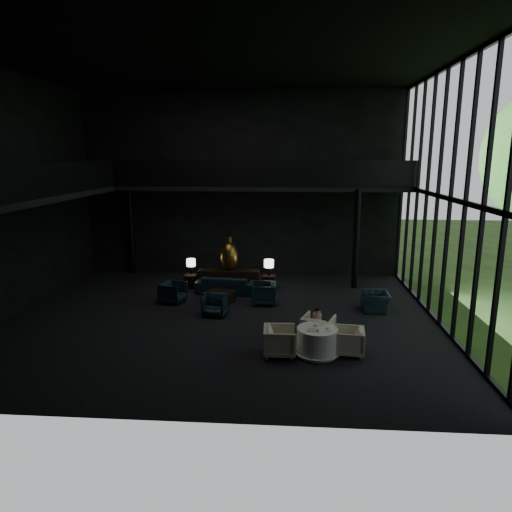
# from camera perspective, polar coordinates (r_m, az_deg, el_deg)

# --- Properties ---
(floor) EXTENTS (14.00, 12.00, 0.02)m
(floor) POSITION_cam_1_polar(r_m,az_deg,el_deg) (15.26, -4.03, -7.82)
(floor) COLOR black
(floor) RESTS_ON ground
(ceiling) EXTENTS (14.00, 12.00, 0.02)m
(ceiling) POSITION_cam_1_polar(r_m,az_deg,el_deg) (14.57, -4.54, 23.17)
(ceiling) COLOR black
(ceiling) RESTS_ON ground
(wall_back) EXTENTS (14.00, 0.04, 8.00)m
(wall_back) POSITION_cam_1_polar(r_m,az_deg,el_deg) (20.32, -1.82, 8.84)
(wall_back) COLOR black
(wall_back) RESTS_ON ground
(wall_front) EXTENTS (14.00, 0.04, 8.00)m
(wall_front) POSITION_cam_1_polar(r_m,az_deg,el_deg) (8.52, -10.05, 3.61)
(wall_front) COLOR black
(wall_front) RESTS_ON ground
(wall_left) EXTENTS (0.04, 12.00, 8.00)m
(wall_left) POSITION_cam_1_polar(r_m,az_deg,el_deg) (16.87, -28.68, 6.59)
(wall_left) COLOR black
(wall_left) RESTS_ON ground
(curtain_wall) EXTENTS (0.20, 12.00, 8.00)m
(curtain_wall) POSITION_cam_1_polar(r_m,az_deg,el_deg) (15.04, 23.14, 6.58)
(curtain_wall) COLOR black
(curtain_wall) RESTS_ON ground
(mezzanine_left) EXTENTS (2.00, 12.00, 0.25)m
(mezzanine_left) POSITION_cam_1_polar(r_m,az_deg,el_deg) (16.36, -25.71, 6.75)
(mezzanine_left) COLOR black
(mezzanine_left) RESTS_ON wall_left
(mezzanine_back) EXTENTS (12.00, 2.00, 0.25)m
(mezzanine_back) POSITION_cam_1_polar(r_m,az_deg,el_deg) (19.24, 0.87, 8.64)
(mezzanine_back) COLOR black
(mezzanine_back) RESTS_ON wall_back
(railing_left) EXTENTS (0.06, 12.00, 1.00)m
(railing_left) POSITION_cam_1_polar(r_m,az_deg,el_deg) (15.85, -22.74, 9.05)
(railing_left) COLOR black
(railing_left) RESTS_ON mezzanine_left
(railing_back) EXTENTS (12.00, 0.06, 1.00)m
(railing_back) POSITION_cam_1_polar(r_m,az_deg,el_deg) (18.21, 0.70, 10.32)
(railing_back) COLOR black
(railing_back) RESTS_ON mezzanine_back
(column_nw) EXTENTS (0.24, 0.24, 4.00)m
(column_nw) POSITION_cam_1_polar(r_m,az_deg,el_deg) (21.34, -15.36, 3.17)
(column_nw) COLOR black
(column_nw) RESTS_ON floor
(column_ne) EXTENTS (0.24, 0.24, 4.00)m
(column_ne) POSITION_cam_1_polar(r_m,az_deg,el_deg) (18.67, 12.41, 2.04)
(column_ne) COLOR black
(column_ne) RESTS_ON floor
(console) EXTENTS (2.46, 0.56, 0.78)m
(console) POSITION_cam_1_polar(r_m,az_deg,el_deg) (18.44, -3.38, -2.94)
(console) COLOR black
(console) RESTS_ON floor
(bronze_urn) EXTENTS (0.72, 0.72, 1.35)m
(bronze_urn) POSITION_cam_1_polar(r_m,az_deg,el_deg) (18.28, -3.39, 0.04)
(bronze_urn) COLOR olive
(bronze_urn) RESTS_ON console
(side_table_left) EXTENTS (0.49, 0.49, 0.54)m
(side_table_left) POSITION_cam_1_polar(r_m,az_deg,el_deg) (18.82, -8.18, -3.12)
(side_table_left) COLOR black
(side_table_left) RESTS_ON floor
(table_lamp_left) EXTENTS (0.37, 0.37, 0.61)m
(table_lamp_left) POSITION_cam_1_polar(r_m,az_deg,el_deg) (18.82, -8.13, -0.89)
(table_lamp_left) COLOR black
(table_lamp_left) RESTS_ON side_table_left
(side_table_right) EXTENTS (0.52, 0.52, 0.57)m
(side_table_right) POSITION_cam_1_polar(r_m,az_deg,el_deg) (18.44, 1.62, -3.26)
(side_table_right) COLOR black
(side_table_right) RESTS_ON floor
(table_lamp_right) EXTENTS (0.39, 0.39, 0.65)m
(table_lamp_right) POSITION_cam_1_polar(r_m,az_deg,el_deg) (18.23, 1.63, -1.03)
(table_lamp_right) COLOR black
(table_lamp_right) RESTS_ON side_table_right
(sofa) EXTENTS (2.66, 0.99, 1.02)m
(sofa) POSITION_cam_1_polar(r_m,az_deg,el_deg) (17.88, -3.75, -3.05)
(sofa) COLOR black
(sofa) RESTS_ON floor
(lounge_armchair_west) EXTENTS (1.01, 1.05, 0.90)m
(lounge_armchair_west) POSITION_cam_1_polar(r_m,az_deg,el_deg) (16.98, -10.36, -4.28)
(lounge_armchair_west) COLOR black
(lounge_armchair_west) RESTS_ON floor
(lounge_armchair_east) EXTENTS (0.88, 0.94, 0.97)m
(lounge_armchair_east) POSITION_cam_1_polar(r_m,az_deg,el_deg) (16.54, 1.00, -4.41)
(lounge_armchair_east) COLOR black
(lounge_armchair_east) RESTS_ON floor
(lounge_armchair_south) EXTENTS (0.87, 0.83, 0.80)m
(lounge_armchair_south) POSITION_cam_1_polar(r_m,az_deg,el_deg) (15.47, -5.14, -5.99)
(lounge_armchair_south) COLOR black
(lounge_armchair_south) RESTS_ON floor
(window_armchair) EXTENTS (0.65, 0.97, 0.84)m
(window_armchair) POSITION_cam_1_polar(r_m,az_deg,el_deg) (16.41, 14.70, -5.20)
(window_armchair) COLOR black
(window_armchair) RESTS_ON floor
(coffee_table) EXTENTS (1.17, 1.17, 0.41)m
(coffee_table) POSITION_cam_1_polar(r_m,az_deg,el_deg) (16.81, -4.61, -5.16)
(coffee_table) COLOR black
(coffee_table) RESTS_ON floor
(dining_table) EXTENTS (1.25, 1.25, 0.75)m
(dining_table) POSITION_cam_1_polar(r_m,az_deg,el_deg) (12.64, 7.63, -10.73)
(dining_table) COLOR white
(dining_table) RESTS_ON floor
(dining_chair_north) EXTENTS (1.19, 1.15, 0.97)m
(dining_chair_north) POSITION_cam_1_polar(r_m,az_deg,el_deg) (13.41, 7.77, -8.63)
(dining_chair_north) COLOR #BFB79C
(dining_chair_north) RESTS_ON floor
(dining_chair_east) EXTENTS (0.84, 0.89, 0.83)m
(dining_chair_east) POSITION_cam_1_polar(r_m,az_deg,el_deg) (12.78, 11.55, -10.18)
(dining_chair_east) COLOR beige
(dining_chair_east) RESTS_ON floor
(dining_chair_west) EXTENTS (0.91, 0.97, 0.97)m
(dining_chair_west) POSITION_cam_1_polar(r_m,az_deg,el_deg) (12.47, 2.98, -10.20)
(dining_chair_west) COLOR beige
(dining_chair_west) RESTS_ON floor
(child) EXTENTS (0.26, 0.26, 0.55)m
(child) POSITION_cam_1_polar(r_m,az_deg,el_deg) (13.42, 7.65, -7.52)
(child) COLOR #C990A6
(child) RESTS_ON dining_chair_north
(plate_a) EXTENTS (0.27, 0.27, 0.02)m
(plate_a) POSITION_cam_1_polar(r_m,az_deg,el_deg) (12.32, 6.96, -9.18)
(plate_a) COLOR white
(plate_a) RESTS_ON dining_table
(plate_b) EXTENTS (0.25, 0.25, 0.01)m
(plate_b) POSITION_cam_1_polar(r_m,az_deg,el_deg) (12.77, 8.17, -8.43)
(plate_b) COLOR white
(plate_b) RESTS_ON dining_table
(saucer) EXTENTS (0.21, 0.21, 0.01)m
(saucer) POSITION_cam_1_polar(r_m,az_deg,el_deg) (12.36, 9.09, -9.19)
(saucer) COLOR white
(saucer) RESTS_ON dining_table
(coffee_cup) EXTENTS (0.10, 0.10, 0.06)m
(coffee_cup) POSITION_cam_1_polar(r_m,az_deg,el_deg) (12.44, 8.95, -8.87)
(coffee_cup) COLOR white
(coffee_cup) RESTS_ON saucer
(cereal_bowl) EXTENTS (0.17, 0.17, 0.08)m
(cereal_bowl) POSITION_cam_1_polar(r_m,az_deg,el_deg) (12.61, 7.51, -8.51)
(cereal_bowl) COLOR white
(cereal_bowl) RESTS_ON dining_table
(cream_pot) EXTENTS (0.06, 0.06, 0.07)m
(cream_pot) POSITION_cam_1_polar(r_m,az_deg,el_deg) (12.22, 7.72, -9.25)
(cream_pot) COLOR #99999E
(cream_pot) RESTS_ON dining_table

